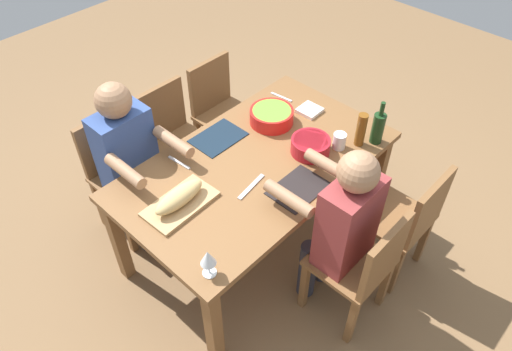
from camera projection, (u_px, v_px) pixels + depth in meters
ground_plane at (256, 240)px, 3.36m from camera, size 8.00×8.00×0.00m
dining_table at (256, 172)px, 2.90m from camera, size 1.66×0.97×0.74m
chair_near_center at (363, 265)px, 2.63m from camera, size 0.40×0.40×0.85m
diner_near_center at (341, 222)px, 2.57m from camera, size 0.41×0.53×1.20m
chair_far_left at (120, 168)px, 3.18m from camera, size 0.40×0.40×0.85m
diner_far_left at (131, 157)px, 2.94m from camera, size 0.41×0.53×1.20m
chair_far_right at (220, 108)px, 3.66m from camera, size 0.40×0.40×0.85m
chair_near_right at (407, 219)px, 2.87m from camera, size 0.40×0.40×0.85m
chair_far_center at (174, 136)px, 3.42m from camera, size 0.40×0.40×0.85m
serving_bowl_salad at (272, 115)px, 3.08m from camera, size 0.28×0.28×0.10m
serving_bowl_fruit at (311, 145)px, 2.87m from camera, size 0.24×0.24×0.09m
cutting_board at (180, 204)px, 2.59m from camera, size 0.41×0.24×0.02m
bread_loaf at (179, 197)px, 2.55m from camera, size 0.32×0.12×0.09m
wine_bottle at (378, 127)px, 2.91m from camera, size 0.08×0.08×0.29m
beer_bottle at (361, 130)px, 2.89m from camera, size 0.06×0.06×0.22m
wine_glass at (208, 258)px, 2.21m from camera, size 0.08×0.08×0.17m
placemat_near_center at (298, 189)px, 2.68m from camera, size 0.32×0.23×0.01m
fork_far_left at (179, 163)px, 2.84m from camera, size 0.03×0.17×0.01m
fork_far_right at (281, 97)px, 3.31m from camera, size 0.04×0.17×0.01m
cup_near_right at (339, 141)px, 2.90m from camera, size 0.08×0.08×0.10m
placemat_far_center at (218, 138)px, 3.00m from camera, size 0.32×0.23×0.01m
carving_knife at (251, 187)px, 2.69m from camera, size 0.23×0.06×0.01m
napkin_stack at (310, 110)px, 3.19m from camera, size 0.14×0.14×0.02m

